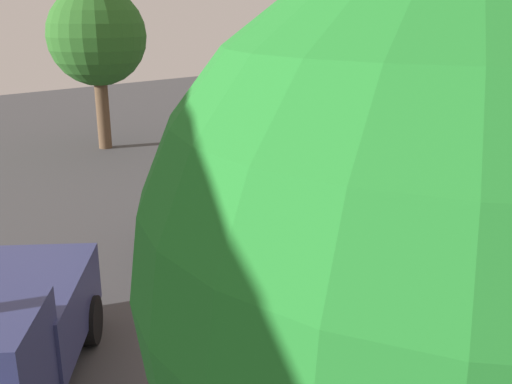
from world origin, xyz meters
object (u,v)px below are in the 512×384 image
object	(u,v)px
oak_tree_distant	(438,273)
lawn_chair_near_truck	(207,174)
lawn_chair_spare	(307,169)
traffic_cone	(212,169)
spectator_seated	(210,171)
vintage_fire_truck	(261,188)
classic_hot_rod	(474,181)
oak_tree_right	(97,37)

from	to	relation	value
oak_tree_distant	lawn_chair_near_truck	bearing A→B (deg)	145.70
lawn_chair_spare	traffic_cone	size ratio (longest dim) A/B	1.61
lawn_chair_spare	spectator_seated	distance (m)	2.98
vintage_fire_truck	oak_tree_distant	bearing A→B (deg)	-39.57
lawn_chair_spare	spectator_seated	xyz separation A→B (m)	(-1.61, -2.50, 0.11)
traffic_cone	classic_hot_rod	bearing A→B (deg)	24.12
spectator_seated	oak_tree_right	world-z (taller)	oak_tree_right
oak_tree_right	lawn_chair_near_truck	bearing A→B (deg)	-7.17
classic_hot_rod	oak_tree_right	bearing A→B (deg)	-165.78
traffic_cone	spectator_seated	bearing A→B (deg)	-42.65
vintage_fire_truck	classic_hot_rod	world-z (taller)	vintage_fire_truck
classic_hot_rod	oak_tree_distant	xyz separation A→B (m)	(5.28, -12.19, 3.09)
spectator_seated	traffic_cone	size ratio (longest dim) A/B	2.03
lawn_chair_near_truck	lawn_chair_spare	size ratio (longest dim) A/B	1.00
classic_hot_rod	lawn_chair_near_truck	distance (m)	7.56
lawn_chair_spare	spectator_seated	world-z (taller)	spectator_seated
oak_tree_right	lawn_chair_spare	bearing A→B (deg)	9.61
lawn_chair_near_truck	oak_tree_right	bearing A→B (deg)	172.83
vintage_fire_truck	spectator_seated	size ratio (longest dim) A/B	4.87
oak_tree_right	traffic_cone	distance (m)	7.47
oak_tree_distant	spectator_seated	bearing A→B (deg)	145.44
classic_hot_rod	traffic_cone	bearing A→B (deg)	-155.88
spectator_seated	oak_tree_right	bearing A→B (deg)	172.87
lawn_chair_near_truck	lawn_chair_spare	world-z (taller)	same
lawn_chair_near_truck	traffic_cone	size ratio (longest dim) A/B	1.61
oak_tree_right	oak_tree_distant	world-z (taller)	oak_tree_right
lawn_chair_spare	oak_tree_distant	distance (m)	14.51
lawn_chair_near_truck	oak_tree_right	xyz separation A→B (m)	(-7.44, 0.94, 3.67)
lawn_chair_near_truck	oak_tree_right	world-z (taller)	oak_tree_right
classic_hot_rod	spectator_seated	world-z (taller)	classic_hot_rod
classic_hot_rod	spectator_seated	xyz separation A→B (m)	(-6.03, -4.39, -0.05)
oak_tree_right	traffic_cone	size ratio (longest dim) A/B	9.70
oak_tree_right	oak_tree_distant	distance (m)	20.82
spectator_seated	lawn_chair_spare	bearing A→B (deg)	57.19
spectator_seated	oak_tree_distant	xyz separation A→B (m)	(11.31, -7.79, 3.13)
oak_tree_right	vintage_fire_truck	bearing A→B (deg)	-11.42
oak_tree_distant	traffic_cone	bearing A→B (deg)	144.55
vintage_fire_truck	oak_tree_distant	world-z (taller)	oak_tree_distant
lawn_chair_near_truck	traffic_cone	bearing A→B (deg)	134.44
lawn_chair_near_truck	oak_tree_right	size ratio (longest dim) A/B	0.17
vintage_fire_truck	spectator_seated	world-z (taller)	vintage_fire_truck
oak_tree_right	classic_hot_rod	bearing A→B (deg)	14.22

